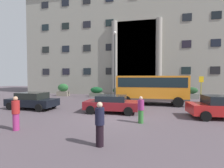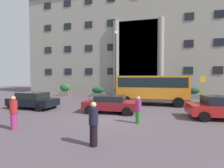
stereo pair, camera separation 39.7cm
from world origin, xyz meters
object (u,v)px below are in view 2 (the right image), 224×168
object	(u,v)px
parked_sedan_second	(223,107)
lamppost_plaza_centre	(116,60)
hedge_planter_far_east	(65,90)
bus_stop_sign	(203,87)
parked_estate_mid	(110,103)
pedestrian_man_red_shirt	(14,113)
hedge_planter_west	(152,92)
pedestrian_woman_with_bag	(138,110)
hedge_planter_entrance_right	(119,92)
pedestrian_man_crossing	(94,124)
hedge_planter_entrance_left	(98,92)
parked_sedan_far	(33,100)
scooter_by_planter	(36,99)
motorcycle_near_kerb	(117,102)
hedge_planter_east	(194,93)
orange_minibus	(152,87)

from	to	relation	value
parked_sedan_second	lamppost_plaza_centre	distance (m)	12.12
hedge_planter_far_east	bus_stop_sign	bearing A→B (deg)	-9.63
parked_estate_mid	pedestrian_man_red_shirt	distance (m)	6.30
hedge_planter_west	pedestrian_woman_with_bag	size ratio (longest dim) A/B	1.30
hedge_planter_west	hedge_planter_entrance_right	size ratio (longest dim) A/B	1.33
hedge_planter_entrance_right	parked_estate_mid	size ratio (longest dim) A/B	0.38
parked_estate_mid	pedestrian_man_crossing	bearing A→B (deg)	-83.47
hedge_planter_entrance_left	pedestrian_man_red_shirt	bearing A→B (deg)	-88.16
hedge_planter_entrance_right	parked_sedan_second	world-z (taller)	parked_sedan_second
parked_sedan_far	scooter_by_planter	bearing A→B (deg)	127.54
pedestrian_man_crossing	pedestrian_woman_with_bag	world-z (taller)	pedestrian_man_crossing
bus_stop_sign	pedestrian_woman_with_bag	bearing A→B (deg)	-123.45
pedestrian_man_crossing	pedestrian_woman_with_bag	distance (m)	3.81
bus_stop_sign	hedge_planter_entrance_left	xyz separation A→B (m)	(-12.23, 3.41, -1.05)
parked_estate_mid	pedestrian_man_crossing	xyz separation A→B (m)	(0.85, -5.99, 0.18)
motorcycle_near_kerb	parked_estate_mid	bearing A→B (deg)	-93.59
bus_stop_sign	scooter_by_planter	distance (m)	16.83
hedge_planter_east	parked_sedan_second	xyz separation A→B (m)	(-0.63, -10.02, 0.05)
hedge_planter_far_east	motorcycle_near_kerb	bearing A→B (deg)	-38.40
hedge_planter_far_east	pedestrian_man_red_shirt	size ratio (longest dim) A/B	1.03
pedestrian_woman_with_bag	motorcycle_near_kerb	bearing A→B (deg)	-157.51
hedge_planter_east	pedestrian_man_red_shirt	distance (m)	18.94
hedge_planter_east	hedge_planter_far_east	bearing A→B (deg)	-177.80
bus_stop_sign	hedge_planter_entrance_left	size ratio (longest dim) A/B	1.51
bus_stop_sign	parked_sedan_second	bearing A→B (deg)	-95.27
pedestrian_man_crossing	lamppost_plaza_centre	bearing A→B (deg)	134.53
bus_stop_sign	pedestrian_woman_with_bag	world-z (taller)	bus_stop_sign
parked_estate_mid	parked_sedan_far	xyz separation A→B (m)	(-6.76, -0.06, 0.03)
orange_minibus	hedge_planter_west	size ratio (longest dim) A/B	3.27
hedge_planter_far_east	scooter_by_planter	bearing A→B (deg)	-84.28
hedge_planter_entrance_right	orange_minibus	bearing A→B (deg)	-50.79
hedge_planter_west	hedge_planter_far_east	world-z (taller)	hedge_planter_far_east
scooter_by_planter	pedestrian_man_crossing	size ratio (longest dim) A/B	1.12
parked_estate_mid	parked_sedan_second	bearing A→B (deg)	-3.58
orange_minibus	pedestrian_man_crossing	distance (m)	10.65
hedge_planter_entrance_right	pedestrian_man_crossing	bearing A→B (deg)	-82.53
pedestrian_woman_with_bag	lamppost_plaza_centre	xyz separation A→B (m)	(-3.46, 9.78, 3.92)
parked_estate_mid	lamppost_plaza_centre	bearing A→B (deg)	97.62
orange_minibus	parked_estate_mid	distance (m)	5.43
parked_sedan_far	orange_minibus	bearing A→B (deg)	28.19
bus_stop_sign	lamppost_plaza_centre	distance (m)	9.73
hedge_planter_west	scooter_by_planter	xyz separation A→B (m)	(-11.39, -7.46, -0.26)
bus_stop_sign	hedge_planter_far_east	bearing A→B (deg)	170.37
motorcycle_near_kerb	pedestrian_woman_with_bag	bearing A→B (deg)	-64.39
hedge_planter_east	hedge_planter_far_east	distance (m)	17.05
hedge_planter_entrance_right	hedge_planter_entrance_left	bearing A→B (deg)	178.11
orange_minibus	hedge_planter_entrance_right	bearing A→B (deg)	128.58
parked_sedan_second	pedestrian_woman_with_bag	bearing A→B (deg)	-160.47
orange_minibus	pedestrian_man_red_shirt	xyz separation A→B (m)	(-6.75, -9.47, -0.80)
bus_stop_sign	parked_sedan_far	bearing A→B (deg)	-156.94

